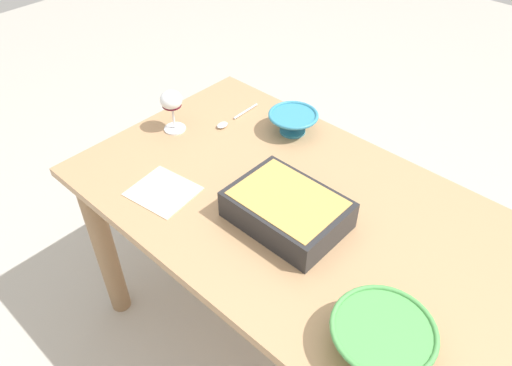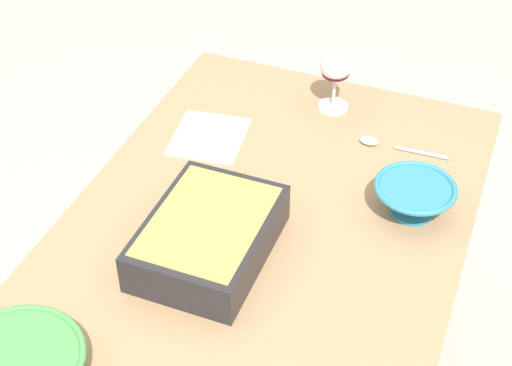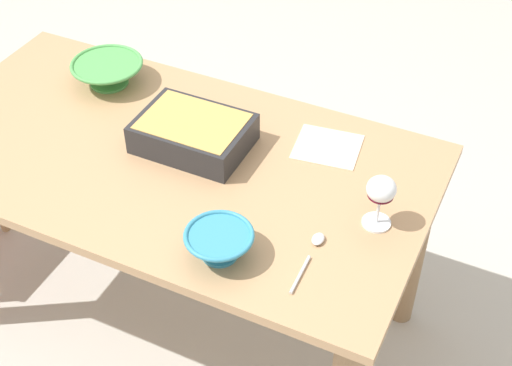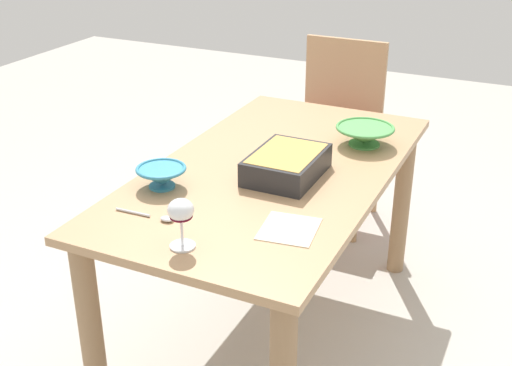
{
  "view_description": "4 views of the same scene",
  "coord_description": "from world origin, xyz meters",
  "px_view_note": "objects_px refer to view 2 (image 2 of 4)",
  "views": [
    {
      "loc": [
        0.54,
        -0.83,
        1.7
      ],
      "look_at": [
        -0.18,
        -0.06,
        0.79
      ],
      "focal_mm": 34.22,
      "sensor_mm": 36.0,
      "label": 1
    },
    {
      "loc": [
        0.92,
        0.41,
        1.82
      ],
      "look_at": [
        -0.17,
        -0.02,
        0.83
      ],
      "focal_mm": 54.41,
      "sensor_mm": 36.0,
      "label": 2
    },
    {
      "loc": [
        -0.91,
        1.32,
        2.04
      ],
      "look_at": [
        -0.31,
        0.07,
        0.8
      ],
      "focal_mm": 51.13,
      "sensor_mm": 36.0,
      "label": 3
    },
    {
      "loc": [
        -2.0,
        -0.88,
        1.7
      ],
      "look_at": [
        -0.31,
        -0.08,
        0.82
      ],
      "focal_mm": 46.55,
      "sensor_mm": 36.0,
      "label": 4
    }
  ],
  "objects_px": {
    "dining_table": "(234,323)",
    "serving_spoon": "(385,144)",
    "mixing_bowl": "(414,197)",
    "wine_glass": "(336,71)",
    "napkin": "(209,137)",
    "casserole_dish": "(208,235)"
  },
  "relations": [
    {
      "from": "mixing_bowl",
      "to": "dining_table",
      "type": "bearing_deg",
      "value": -41.39
    },
    {
      "from": "wine_glass",
      "to": "mixing_bowl",
      "type": "height_order",
      "value": "wine_glass"
    },
    {
      "from": "dining_table",
      "to": "mixing_bowl",
      "type": "bearing_deg",
      "value": 138.61
    },
    {
      "from": "wine_glass",
      "to": "mixing_bowl",
      "type": "xyz_separation_m",
      "value": [
        0.31,
        0.27,
        -0.06
      ]
    },
    {
      "from": "dining_table",
      "to": "casserole_dish",
      "type": "height_order",
      "value": "casserole_dish"
    },
    {
      "from": "casserole_dish",
      "to": "napkin",
      "type": "distance_m",
      "value": 0.38
    },
    {
      "from": "serving_spoon",
      "to": "napkin",
      "type": "height_order",
      "value": "serving_spoon"
    },
    {
      "from": "mixing_bowl",
      "to": "napkin",
      "type": "relative_size",
      "value": 0.93
    },
    {
      "from": "mixing_bowl",
      "to": "napkin",
      "type": "height_order",
      "value": "mixing_bowl"
    },
    {
      "from": "dining_table",
      "to": "napkin",
      "type": "relative_size",
      "value": 8.16
    },
    {
      "from": "serving_spoon",
      "to": "napkin",
      "type": "bearing_deg",
      "value": -73.77
    },
    {
      "from": "wine_glass",
      "to": "mixing_bowl",
      "type": "relative_size",
      "value": 0.88
    },
    {
      "from": "mixing_bowl",
      "to": "napkin",
      "type": "bearing_deg",
      "value": -99.66
    },
    {
      "from": "serving_spoon",
      "to": "napkin",
      "type": "xyz_separation_m",
      "value": [
        0.11,
        -0.39,
        -0.01
      ]
    },
    {
      "from": "casserole_dish",
      "to": "serving_spoon",
      "type": "height_order",
      "value": "casserole_dish"
    },
    {
      "from": "wine_glass",
      "to": "serving_spoon",
      "type": "bearing_deg",
      "value": 55.41
    },
    {
      "from": "casserole_dish",
      "to": "wine_glass",
      "type": "bearing_deg",
      "value": 172.25
    },
    {
      "from": "casserole_dish",
      "to": "mixing_bowl",
      "type": "relative_size",
      "value": 1.82
    },
    {
      "from": "casserole_dish",
      "to": "serving_spoon",
      "type": "distance_m",
      "value": 0.52
    },
    {
      "from": "dining_table",
      "to": "serving_spoon",
      "type": "distance_m",
      "value": 0.55
    },
    {
      "from": "dining_table",
      "to": "serving_spoon",
      "type": "relative_size",
      "value": 7.22
    },
    {
      "from": "mixing_bowl",
      "to": "serving_spoon",
      "type": "relative_size",
      "value": 0.83
    }
  ]
}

